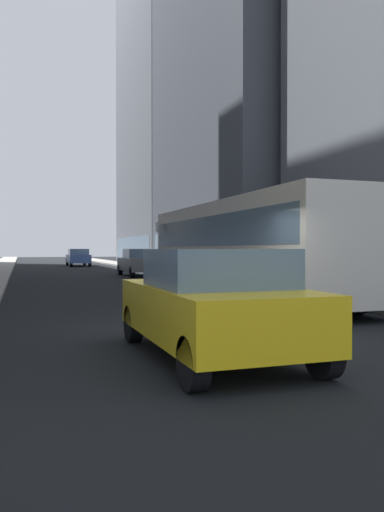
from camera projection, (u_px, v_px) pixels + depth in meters
ground_plane at (69, 268)px, 42.81m from camera, size 120.00×120.00×0.00m
sidewalk_right at (135, 266)px, 44.65m from camera, size 2.40×110.00×0.15m
building_right_mid at (266, 43)px, 33.97m from camera, size 11.48×17.46×31.15m
building_right_far at (186, 114)px, 50.61m from camera, size 11.20×16.24×30.61m
transit_bus at (243, 244)px, 15.95m from camera, size 2.78×11.53×3.05m
car_grey_wagon at (140, 262)px, 29.93m from camera, size 1.87×4.38×1.62m
car_yellow_taxi at (214, 303)px, 7.43m from camera, size 1.94×4.02×1.62m
car_blue_hatchback at (78, 257)px, 47.24m from camera, size 1.87×4.76×1.62m
dalmatian_dog at (239, 296)px, 11.72m from camera, size 0.22×0.96×0.72m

